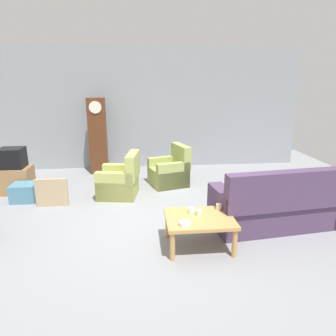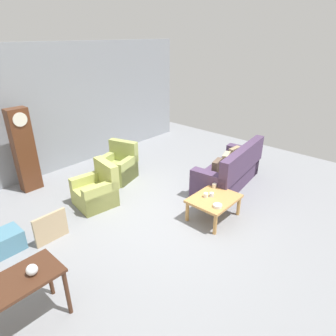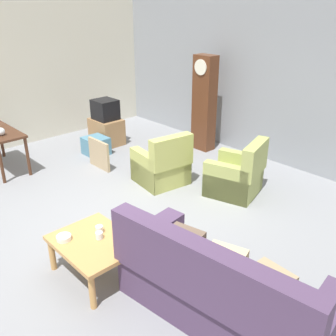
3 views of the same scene
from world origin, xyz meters
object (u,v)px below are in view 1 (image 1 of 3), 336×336
armchair_olive_far (170,172)px  framed_picture_leaning (52,193)px  cup_blue_rimmed (199,213)px  bowl_white_stacked (185,224)px  couch_floral (278,206)px  coffee_table_wood (199,221)px  tv_crt (12,158)px  cup_white_porcelain (192,211)px  armchair_olive_near (120,182)px  tv_stand_cabinet (15,180)px  cup_cream_tall (219,207)px  grandfather_clock (98,136)px  storage_box_blue (25,192)px

armchair_olive_far → framed_picture_leaning: 2.60m
cup_blue_rimmed → bowl_white_stacked: bearing=-129.5°
couch_floral → armchair_olive_far: 2.75m
coffee_table_wood → bowl_white_stacked: bearing=-136.1°
tv_crt → cup_white_porcelain: bearing=-35.8°
cup_white_porcelain → coffee_table_wood: bearing=-55.4°
armchair_olive_near → tv_crt: size_ratio=1.92×
tv_stand_cabinet → tv_crt: 0.49m
tv_stand_cabinet → cup_cream_tall: size_ratio=7.38×
cup_white_porcelain → tv_crt: bearing=144.2°
framed_picture_leaning → couch_floral: bearing=-17.5°
couch_floral → bowl_white_stacked: size_ratio=13.30×
cup_cream_tall → cup_white_porcelain: bearing=-168.0°
cup_cream_tall → bowl_white_stacked: 0.75m
tv_crt → bowl_white_stacked: bearing=-41.0°
grandfather_clock → cup_white_porcelain: grandfather_clock is taller
armchair_olive_near → armchair_olive_far: (1.11, 0.62, 0.00)m
storage_box_blue → tv_stand_cabinet: bearing=124.4°
tv_crt → grandfather_clock: bearing=38.9°
couch_floral → tv_stand_cabinet: (-4.90, 2.09, -0.08)m
coffee_table_wood → framed_picture_leaning: framed_picture_leaning is taller
coffee_table_wood → framed_picture_leaning: size_ratio=1.60×
armchair_olive_far → cup_cream_tall: size_ratio=10.57×
armchair_olive_near → cup_blue_rimmed: size_ratio=11.17×
couch_floral → grandfather_clock: 4.76m
armchair_olive_far → tv_stand_cabinet: 3.37m
cup_cream_tall → cup_blue_rimmed: bearing=-154.5°
coffee_table_wood → bowl_white_stacked: (-0.25, -0.24, 0.09)m
couch_floral → cup_blue_rimmed: (-1.40, -0.43, 0.14)m
armchair_olive_far → bowl_white_stacked: (-0.12, -3.01, 0.18)m
armchair_olive_near → grandfather_clock: bearing=110.0°
armchair_olive_far → tv_stand_cabinet: bearing=-176.8°
storage_box_blue → cup_white_porcelain: bearing=-32.4°
tv_stand_cabinet → storage_box_blue: size_ratio=1.44×
couch_floral → storage_box_blue: bearing=160.9°
armchair_olive_far → cup_cream_tall: 2.60m
grandfather_clock → tv_stand_cabinet: bearing=-141.1°
armchair_olive_far → storage_box_blue: size_ratio=2.06×
armchair_olive_near → tv_stand_cabinet: bearing=169.3°
armchair_olive_near → grandfather_clock: grandfather_clock is taller
cup_white_porcelain → cup_blue_rimmed: size_ratio=1.08×
grandfather_clock → tv_stand_cabinet: size_ratio=2.84×
bowl_white_stacked → cup_blue_rimmed: bearing=50.5°
storage_box_blue → cup_cream_tall: bearing=-27.9°
couch_floral → storage_box_blue: couch_floral is taller
cup_cream_tall → tv_crt: bearing=148.4°
coffee_table_wood → cup_white_porcelain: 0.20m
grandfather_clock → tv_crt: bearing=-141.1°
grandfather_clock → coffee_table_wood: bearing=-64.4°
armchair_olive_near → framed_picture_leaning: (-1.27, -0.43, -0.03)m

